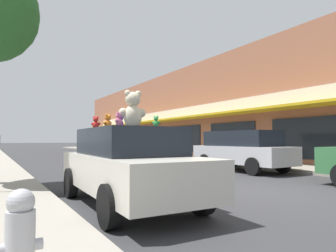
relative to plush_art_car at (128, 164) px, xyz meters
The scene contains 11 objects.
ground_plane 3.48m from the plush_art_car, ahead, with size 260.00×260.00×0.00m, color #333335.
storefront_row 22.95m from the plush_art_car, 44.09° to the left, with size 13.25×40.86×6.96m.
plush_art_car is the anchor object (origin of this frame).
teddy_bear_giant 1.13m from the plush_art_car, 26.51° to the left, with size 0.60×0.39×0.81m.
teddy_bear_pink 1.11m from the plush_art_car, 127.41° to the right, with size 0.18×0.19×0.27m.
teddy_bear_red 1.28m from the plush_art_car, 115.70° to the left, with size 0.21×0.18×0.29m.
teddy_bear_purple 1.04m from the plush_art_car, 84.38° to the left, with size 0.19×0.25×0.33m.
teddy_bear_green 1.15m from the plush_art_car, 71.68° to the right, with size 0.15×0.15×0.22m.
teddy_bear_orange 1.25m from the plush_art_car, 98.33° to the left, with size 0.26×0.22×0.35m.
parked_car_far_center 7.73m from the plush_art_car, 28.30° to the left, with size 1.86×4.61×1.70m.
fire_hydrant 3.78m from the plush_art_car, 126.00° to the right, with size 0.33×0.22×0.79m.
Camera 1 is at (-5.83, -5.58, 1.33)m, focal length 32.00 mm.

